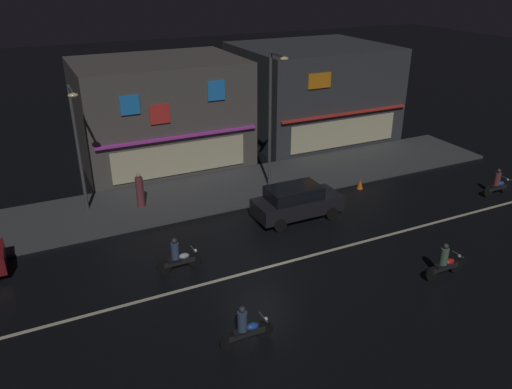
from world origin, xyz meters
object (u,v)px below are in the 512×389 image
(pedestrian_on_sidewalk, at_px, (140,191))
(motorcycle_opposite_lane, at_px, (497,184))
(motorcycle_following, at_px, (178,257))
(streetlamp_east, at_px, (272,111))
(parked_car_near_kerb, at_px, (296,202))
(motorcycle_lead, at_px, (245,328))
(streetlamp_mid, at_px, (77,139))
(traffic_cone, at_px, (360,184))
(motorcycle_trailing_far, at_px, (445,263))

(pedestrian_on_sidewalk, height_order, motorcycle_opposite_lane, pedestrian_on_sidewalk)
(motorcycle_following, bearing_deg, streetlamp_east, 37.20)
(motorcycle_following, bearing_deg, parked_car_near_kerb, 15.97)
(motorcycle_lead, xyz_separation_m, motorcycle_opposite_lane, (17.01, 4.79, 0.00))
(streetlamp_east, bearing_deg, motorcycle_opposite_lane, -29.14)
(parked_car_near_kerb, bearing_deg, streetlamp_mid, -28.21)
(motorcycle_opposite_lane, bearing_deg, parked_car_near_kerb, 170.11)
(traffic_cone, bearing_deg, streetlamp_mid, 166.53)
(motorcycle_lead, bearing_deg, motorcycle_following, -85.90)
(streetlamp_mid, distance_m, streetlamp_east, 9.66)
(parked_car_near_kerb, bearing_deg, motorcycle_trailing_far, 111.28)
(motorcycle_lead, xyz_separation_m, motorcycle_following, (-0.64, 5.10, 0.00))
(pedestrian_on_sidewalk, height_order, motorcycle_following, pedestrian_on_sidewalk)
(motorcycle_following, relative_size, traffic_cone, 3.45)
(streetlamp_east, xyz_separation_m, motorcycle_opposite_lane, (10.58, -5.90, -3.79))
(streetlamp_east, height_order, motorcycle_trailing_far, streetlamp_east)
(motorcycle_following, bearing_deg, motorcycle_opposite_lane, -2.10)
(motorcycle_following, xyz_separation_m, motorcycle_trailing_far, (9.34, -4.95, 0.00))
(parked_car_near_kerb, bearing_deg, motorcycle_following, 17.08)
(pedestrian_on_sidewalk, distance_m, motorcycle_trailing_far, 14.60)
(motorcycle_following, bearing_deg, pedestrian_on_sidewalk, 88.52)
(motorcycle_trailing_far, bearing_deg, parked_car_near_kerb, -61.38)
(streetlamp_east, xyz_separation_m, parked_car_near_kerb, (-0.46, -3.56, -3.56))
(streetlamp_mid, relative_size, parked_car_near_kerb, 1.45)
(motorcycle_lead, bearing_deg, streetlamp_east, -124.12)
(motorcycle_opposite_lane, bearing_deg, motorcycle_following, -178.90)
(streetlamp_mid, relative_size, pedestrian_on_sidewalk, 3.47)
(pedestrian_on_sidewalk, xyz_separation_m, motorcycle_following, (-0.04, -6.30, -0.33))
(parked_car_near_kerb, xyz_separation_m, motorcycle_trailing_far, (2.72, -6.98, -0.24))
(streetlamp_east, xyz_separation_m, pedestrian_on_sidewalk, (-7.04, 0.71, -3.46))
(motorcycle_lead, relative_size, traffic_cone, 3.45)
(motorcycle_opposite_lane, relative_size, traffic_cone, 3.45)
(motorcycle_trailing_far, bearing_deg, motorcycle_following, -20.57)
(pedestrian_on_sidewalk, xyz_separation_m, traffic_cone, (11.53, -2.75, -0.69))
(parked_car_near_kerb, height_order, motorcycle_opposite_lane, parked_car_near_kerb)
(pedestrian_on_sidewalk, height_order, parked_car_near_kerb, pedestrian_on_sidewalk)
(streetlamp_mid, relative_size, motorcycle_trailing_far, 3.28)
(streetlamp_east, relative_size, motorcycle_lead, 3.83)
(motorcycle_lead, height_order, motorcycle_following, same)
(pedestrian_on_sidewalk, xyz_separation_m, parked_car_near_kerb, (6.58, -4.27, -0.10))
(streetlamp_east, height_order, motorcycle_following, streetlamp_east)
(streetlamp_east, distance_m, traffic_cone, 6.45)
(parked_car_near_kerb, xyz_separation_m, motorcycle_opposite_lane, (11.03, -2.34, -0.24))
(motorcycle_opposite_lane, relative_size, motorcycle_trailing_far, 1.00)
(motorcycle_trailing_far, relative_size, traffic_cone, 3.45)
(traffic_cone, bearing_deg, motorcycle_opposite_lane, -32.35)
(pedestrian_on_sidewalk, height_order, traffic_cone, pedestrian_on_sidewalk)
(pedestrian_on_sidewalk, distance_m, parked_car_near_kerb, 7.84)
(motorcycle_lead, height_order, motorcycle_trailing_far, same)
(parked_car_near_kerb, distance_m, motorcycle_lead, 9.31)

